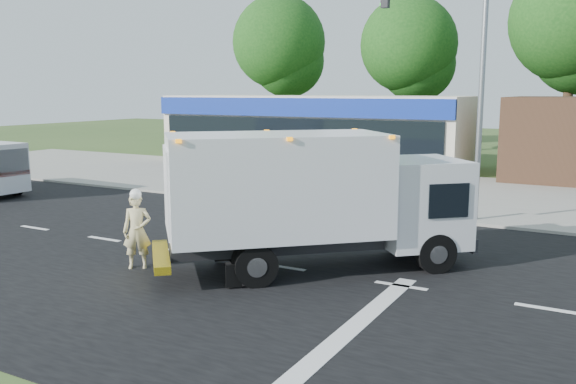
# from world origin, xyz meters

# --- Properties ---
(ground) EXTENTS (120.00, 120.00, 0.00)m
(ground) POSITION_xyz_m (0.00, 0.00, 0.00)
(ground) COLOR #385123
(ground) RESTS_ON ground
(road_asphalt) EXTENTS (60.00, 14.00, 0.02)m
(road_asphalt) POSITION_xyz_m (0.00, 0.00, 0.00)
(road_asphalt) COLOR black
(road_asphalt) RESTS_ON ground
(sidewalk) EXTENTS (60.00, 2.40, 0.12)m
(sidewalk) POSITION_xyz_m (0.00, 8.20, 0.06)
(sidewalk) COLOR gray
(sidewalk) RESTS_ON ground
(parking_apron) EXTENTS (60.00, 9.00, 0.02)m
(parking_apron) POSITION_xyz_m (0.00, 14.00, 0.01)
(parking_apron) COLOR gray
(parking_apron) RESTS_ON ground
(lane_markings) EXTENTS (55.20, 7.00, 0.01)m
(lane_markings) POSITION_xyz_m (1.35, -1.35, 0.02)
(lane_markings) COLOR silver
(lane_markings) RESTS_ON road_asphalt
(ems_box_truck) EXTENTS (7.12, 6.74, 3.33)m
(ems_box_truck) POSITION_xyz_m (0.65, 0.19, 1.92)
(ems_box_truck) COLOR black
(ems_box_truck) RESTS_ON ground
(emergency_worker) EXTENTS (0.81, 0.75, 1.98)m
(emergency_worker) POSITION_xyz_m (-3.10, -1.74, 0.97)
(emergency_worker) COLOR #C6B884
(emergency_worker) RESTS_ON ground
(retail_strip_mall) EXTENTS (18.00, 6.20, 4.00)m
(retail_strip_mall) POSITION_xyz_m (-9.00, 19.93, 2.01)
(retail_strip_mall) COLOR beige
(retail_strip_mall) RESTS_ON ground
(traffic_signal_pole) EXTENTS (3.51, 0.25, 8.00)m
(traffic_signal_pole) POSITION_xyz_m (2.35, 7.60, 4.92)
(traffic_signal_pole) COLOR gray
(traffic_signal_pole) RESTS_ON ground
(background_trees) EXTENTS (36.77, 7.39, 12.10)m
(background_trees) POSITION_xyz_m (-0.85, 28.16, 7.38)
(background_trees) COLOR #332114
(background_trees) RESTS_ON ground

